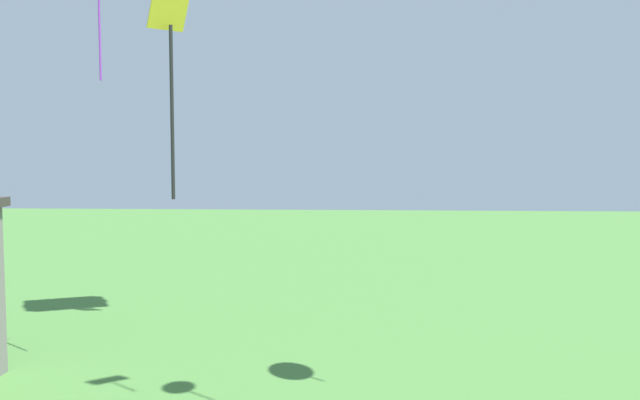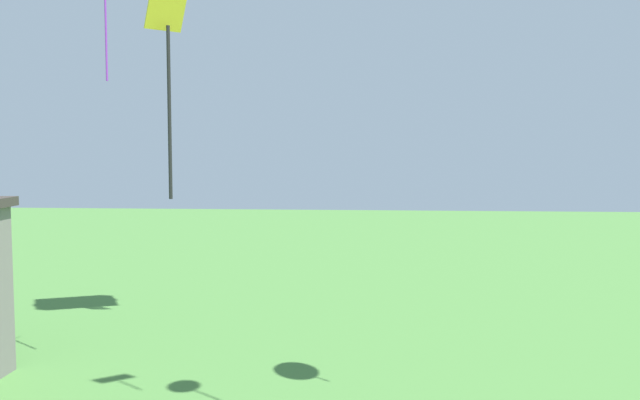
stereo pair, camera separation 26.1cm
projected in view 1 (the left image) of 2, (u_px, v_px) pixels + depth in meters
The scene contains 1 object.
kite_yellow_diamond at pixel (171, 47), 9.66m from camera, with size 0.61×0.62×3.04m.
Camera 1 is at (0.63, -3.19, 5.99)m, focal length 40.00 mm.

